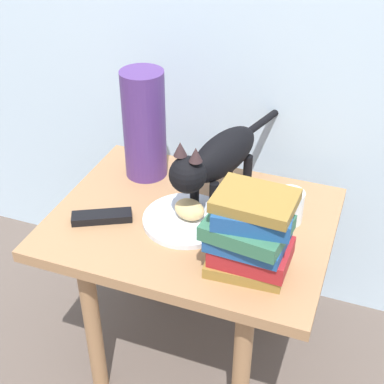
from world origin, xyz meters
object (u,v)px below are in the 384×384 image
book_stack (250,234)px  green_vase (144,125)px  tv_remote (102,217)px  bread_roll (191,210)px  side_table (192,241)px  candle_jar (289,208)px  plate (186,220)px  cat (217,159)px

book_stack → green_vase: size_ratio=0.65×
book_stack → tv_remote: bearing=173.4°
bread_roll → book_stack: (0.18, -0.11, 0.06)m
side_table → bread_roll: 0.12m
green_vase → candle_jar: (0.43, -0.08, -0.12)m
book_stack → bread_roll: bearing=147.3°
book_stack → green_vase: 0.48m
bread_roll → candle_jar: size_ratio=0.94×
plate → green_vase: (-0.19, 0.18, 0.15)m
plate → book_stack: size_ratio=1.10×
side_table → tv_remote: 0.24m
green_vase → candle_jar: size_ratio=3.60×
cat → plate: bearing=-110.9°
green_vase → candle_jar: green_vase is taller
side_table → book_stack: 0.29m
tv_remote → candle_jar: bearing=-7.1°
bread_roll → green_vase: bearing=139.1°
side_table → tv_remote: tv_remote is taller
bread_roll → green_vase: size_ratio=0.26×
plate → tv_remote: bearing=-161.8°
cat → green_vase: bearing=163.7°
green_vase → cat: bearing=-16.3°
book_stack → candle_jar: book_stack is taller
cat → tv_remote: bearing=-144.2°
cat → green_vase: green_vase is taller
side_table → candle_jar: (0.23, 0.08, 0.11)m
side_table → green_vase: 0.34m
book_stack → plate: bearing=149.6°
candle_jar → cat: bearing=176.2°
plate → book_stack: book_stack is taller
green_vase → plate: bearing=-43.1°
green_vase → tv_remote: 0.28m
tv_remote → side_table: bearing=-4.9°
side_table → tv_remote: bearing=-157.5°
cat → tv_remote: (-0.24, -0.18, -0.12)m
book_stack → tv_remote: (-0.39, 0.05, -0.09)m
side_table → plate: (-0.01, -0.02, 0.08)m
bread_roll → cat: size_ratio=0.17×
candle_jar → green_vase: bearing=169.3°
side_table → cat: (0.03, 0.09, 0.21)m
bread_roll → book_stack: bearing=-32.7°
plate → side_table: bearing=69.9°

